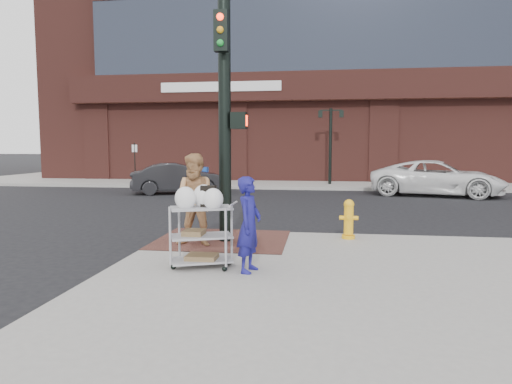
# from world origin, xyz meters

# --- Properties ---
(ground) EXTENTS (220.00, 220.00, 0.00)m
(ground) POSITION_xyz_m (0.00, 0.00, 0.00)
(ground) COLOR black
(ground) RESTS_ON ground
(sidewalk_far) EXTENTS (65.00, 36.00, 0.15)m
(sidewalk_far) POSITION_xyz_m (12.50, 32.00, 0.07)
(sidewalk_far) COLOR gray
(sidewalk_far) RESTS_ON ground
(brick_curb_ramp) EXTENTS (2.80, 2.40, 0.01)m
(brick_curb_ramp) POSITION_xyz_m (-0.60, 0.90, 0.16)
(brick_curb_ramp) COLOR #4C2923
(brick_curb_ramp) RESTS_ON sidewalk_near
(lamp_post) EXTENTS (1.32, 0.22, 4.00)m
(lamp_post) POSITION_xyz_m (2.00, 16.00, 2.62)
(lamp_post) COLOR black
(lamp_post) RESTS_ON sidewalk_far
(parking_sign) EXTENTS (0.05, 0.05, 2.20)m
(parking_sign) POSITION_xyz_m (-8.50, 15.00, 1.25)
(parking_sign) COLOR black
(parking_sign) RESTS_ON sidewalk_far
(traffic_signal_pole) EXTENTS (0.61, 0.51, 5.00)m
(traffic_signal_pole) POSITION_xyz_m (-0.48, 0.77, 2.83)
(traffic_signal_pole) COLOR black
(traffic_signal_pole) RESTS_ON sidewalk_near
(woman_blue) EXTENTS (0.48, 0.63, 1.54)m
(woman_blue) POSITION_xyz_m (0.37, -1.49, 0.92)
(woman_blue) COLOR navy
(woman_blue) RESTS_ON sidewalk_near
(pedestrian_tan) EXTENTS (0.94, 0.75, 1.88)m
(pedestrian_tan) POSITION_xyz_m (-0.97, 0.26, 1.09)
(pedestrian_tan) COLOR tan
(pedestrian_tan) RESTS_ON sidewalk_near
(sedan_dark) EXTENTS (4.51, 2.86, 1.40)m
(sedan_dark) POSITION_xyz_m (-4.96, 11.53, 0.70)
(sedan_dark) COLOR black
(sedan_dark) RESTS_ON ground
(minivan_white) EXTENTS (6.05, 3.88, 1.55)m
(minivan_white) POSITION_xyz_m (6.57, 12.25, 0.78)
(minivan_white) COLOR white
(minivan_white) RESTS_ON ground
(utility_cart) EXTENTS (1.12, 0.87, 1.38)m
(utility_cart) POSITION_xyz_m (-0.46, -1.33, 0.77)
(utility_cart) COLOR #9C9CA1
(utility_cart) RESTS_ON sidewalk_near
(fire_hydrant) EXTENTS (0.41, 0.29, 0.87)m
(fire_hydrant) POSITION_xyz_m (2.12, 1.43, 0.59)
(fire_hydrant) COLOR yellow
(fire_hydrant) RESTS_ON sidewalk_near
(newsbox_red) EXTENTS (0.46, 0.43, 1.03)m
(newsbox_red) POSITION_xyz_m (-5.30, 14.91, 0.66)
(newsbox_red) COLOR #B41421
(newsbox_red) RESTS_ON sidewalk_far
(newsbox_blue) EXTENTS (0.40, 0.37, 0.92)m
(newsbox_blue) POSITION_xyz_m (-4.59, 14.81, 0.61)
(newsbox_blue) COLOR #1944A3
(newsbox_blue) RESTS_ON sidewalk_far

